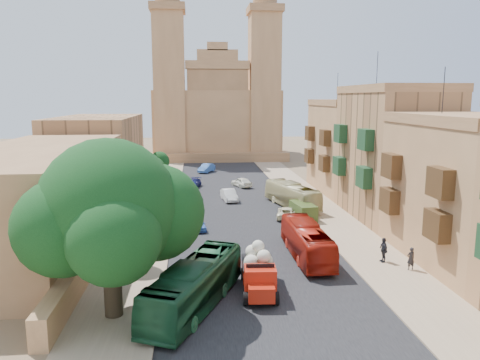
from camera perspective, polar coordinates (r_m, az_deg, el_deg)
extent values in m
plane|color=brown|center=(25.76, 5.88, -19.06)|extent=(260.00, 260.00, 0.00)
cube|color=black|center=(53.73, -0.41, -3.46)|extent=(14.00, 140.00, 0.01)
cube|color=#9C8166|center=(55.37, 9.45, -3.20)|extent=(5.00, 140.00, 0.01)
cube|color=#9C8166|center=(53.75, -10.57, -3.63)|extent=(5.00, 140.00, 0.01)
cube|color=#9C8166|center=(54.77, 6.92, -3.22)|extent=(0.25, 140.00, 0.12)
cube|color=#9C8166|center=(53.57, -7.90, -3.54)|extent=(0.25, 140.00, 0.12)
cube|color=#A7764B|center=(39.64, 26.00, -1.57)|extent=(8.00, 14.00, 10.50)
cube|color=#946640|center=(39.00, 26.63, 6.60)|extent=(8.20, 14.00, 0.80)
cylinder|color=black|center=(40.89, 23.57, 10.02)|extent=(0.06, 0.06, 3.60)
cube|color=#482E18|center=(34.40, 22.87, -5.12)|extent=(0.90, 2.20, 2.00)
cube|color=#482E18|center=(41.25, 17.74, -2.40)|extent=(0.90, 2.20, 2.00)
cube|color=#482E18|center=(33.79, 23.20, -0.30)|extent=(0.90, 2.20, 2.00)
cube|color=#482E18|center=(40.75, 17.96, 1.65)|extent=(0.90, 2.20, 2.00)
cube|color=#B27E50|center=(51.73, 18.06, 2.83)|extent=(8.00, 14.00, 13.00)
cube|color=#946640|center=(51.40, 18.48, 10.48)|extent=(8.20, 14.00, 0.80)
cylinder|color=black|center=(53.68, 16.38, 12.90)|extent=(0.06, 0.06, 3.60)
cube|color=#1A4124|center=(46.69, 14.85, 0.33)|extent=(0.90, 2.20, 2.00)
cube|color=#1A4124|center=(54.02, 11.99, 1.72)|extent=(0.90, 2.20, 2.00)
cube|color=#1A4124|center=(46.24, 15.05, 4.78)|extent=(0.90, 2.20, 2.00)
cube|color=#1A4124|center=(53.63, 12.13, 5.57)|extent=(0.90, 2.20, 2.00)
cube|color=#A7764B|center=(64.80, 13.12, 3.74)|extent=(8.00, 14.00, 11.50)
cube|color=#946640|center=(64.46, 13.34, 9.18)|extent=(8.20, 14.00, 0.80)
cylinder|color=black|center=(66.83, 11.80, 11.14)|extent=(0.06, 0.06, 3.60)
cube|color=#482E18|center=(59.94, 10.22, 2.02)|extent=(0.90, 2.20, 2.00)
cube|color=#482E18|center=(67.46, 8.43, 2.95)|extent=(0.90, 2.20, 2.00)
cube|color=#482E18|center=(59.59, 10.31, 5.09)|extent=(0.90, 2.20, 2.00)
cube|color=#482E18|center=(67.14, 8.50, 5.67)|extent=(0.90, 2.20, 2.00)
cube|color=#A7764B|center=(44.33, -15.60, -5.56)|extent=(1.00, 40.00, 1.80)
cube|color=#946640|center=(43.04, -23.50, -1.97)|extent=(10.00, 28.00, 8.40)
cube|color=#B27E50|center=(67.81, -16.87, 3.20)|extent=(10.00, 22.00, 10.00)
cube|color=#A7764B|center=(103.31, -2.95, 6.90)|extent=(26.00, 20.00, 14.00)
cube|color=#946640|center=(93.40, -2.62, 2.82)|extent=(28.00, 4.00, 1.80)
cube|color=#946640|center=(94.41, -2.72, 8.44)|extent=(12.00, 2.00, 16.00)
cube|color=#A7764B|center=(94.59, -2.77, 13.84)|extent=(12.60, 2.40, 1.60)
cube|color=#A7764B|center=(94.73, -2.78, 14.86)|extent=(8.00, 2.00, 2.40)
cube|color=#A7764B|center=(94.90, -2.79, 15.94)|extent=(4.00, 2.00, 1.60)
cube|color=#A7764B|center=(95.71, -8.58, 11.06)|extent=(6.00, 6.00, 29.00)
cube|color=#946640|center=(97.21, -8.82, 19.99)|extent=(6.80, 6.80, 1.40)
cylinder|color=#946640|center=(97.50, -8.85, 20.91)|extent=(4.80, 4.80, 1.80)
cube|color=#A7764B|center=(96.62, 2.96, 11.14)|extent=(6.00, 6.00, 29.00)
cube|color=#946640|center=(98.11, 3.04, 19.99)|extent=(6.80, 6.80, 1.40)
cylinder|color=#946640|center=(98.40, 3.05, 20.91)|extent=(4.80, 4.80, 1.80)
cylinder|color=#34271A|center=(28.52, -15.27, -12.03)|extent=(1.04, 1.04, 3.93)
sphere|color=black|center=(27.19, -15.70, -3.28)|extent=(7.87, 7.87, 7.87)
sphere|color=black|center=(28.21, -10.21, -3.89)|extent=(5.80, 5.80, 5.80)
sphere|color=black|center=(27.02, -20.74, -5.46)|extent=(5.38, 5.38, 5.38)
sphere|color=black|center=(24.98, -15.16, -6.89)|extent=(4.97, 4.97, 4.97)
sphere|color=black|center=(29.44, -17.19, -0.72)|extent=(4.56, 4.56, 4.56)
cylinder|color=#34271A|center=(36.35, -13.87, -8.78)|extent=(0.44, 0.44, 1.96)
sphere|color=black|center=(35.77, -14.00, -5.78)|extent=(2.85, 2.85, 2.85)
cylinder|color=#34271A|center=(47.74, -11.83, -4.02)|extent=(0.44, 0.44, 2.24)
sphere|color=black|center=(47.26, -11.93, -1.36)|extent=(3.26, 3.26, 3.26)
cylinder|color=#34271A|center=(59.39, -10.59, -1.16)|extent=(0.44, 0.44, 2.40)
sphere|color=black|center=(58.98, -10.67, 1.15)|extent=(3.49, 3.49, 3.49)
cylinder|color=#34271A|center=(71.19, -9.76, 0.56)|extent=(0.44, 0.44, 2.08)
sphere|color=black|center=(70.88, -9.81, 2.24)|extent=(3.02, 3.02, 3.02)
cube|color=red|center=(31.89, 2.19, -10.82)|extent=(2.27, 3.48, 0.84)
cube|color=black|center=(31.73, 2.20, -10.04)|extent=(2.32, 3.53, 0.11)
cube|color=red|center=(29.86, 2.47, -12.11)|extent=(2.06, 1.71, 1.68)
cube|color=red|center=(28.98, 2.62, -13.62)|extent=(1.66, 1.22, 0.93)
cube|color=black|center=(29.63, 2.48, -10.94)|extent=(1.77, 0.21, 0.84)
cylinder|color=black|center=(29.38, 0.70, -14.27)|extent=(0.38, 0.86, 0.84)
cylinder|color=black|center=(29.50, 4.43, -14.19)|extent=(0.38, 0.86, 0.84)
cylinder|color=black|center=(33.15, 0.41, -11.37)|extent=(0.38, 0.86, 0.84)
cylinder|color=black|center=(33.27, 3.68, -11.31)|extent=(0.38, 0.86, 0.84)
sphere|color=beige|center=(31.10, 1.40, -10.00)|extent=(1.02, 1.02, 1.02)
sphere|color=beige|center=(31.42, 3.09, -9.80)|extent=(1.02, 1.02, 1.02)
sphere|color=beige|center=(32.17, 2.13, -9.31)|extent=(1.02, 1.02, 1.02)
sphere|color=beige|center=(31.55, 1.51, -8.72)|extent=(0.93, 0.93, 0.93)
sphere|color=beige|center=(30.73, 2.92, -9.34)|extent=(0.93, 0.93, 0.93)
sphere|color=beige|center=(31.26, 2.22, -8.09)|extent=(0.84, 0.84, 0.84)
cube|color=#394D1D|center=(49.41, 7.69, -3.77)|extent=(2.28, 4.22, 1.66)
cylinder|color=black|center=(48.00, 7.40, -4.78)|extent=(0.35, 0.69, 0.66)
cylinder|color=black|center=(48.56, 9.14, -4.65)|extent=(0.35, 0.69, 0.66)
cylinder|color=black|center=(50.54, 6.28, -4.01)|extent=(0.35, 0.69, 0.66)
cylinder|color=black|center=(51.08, 7.94, -3.90)|extent=(0.35, 0.69, 0.66)
imported|color=#1A4D2C|center=(28.75, -5.54, -12.62)|extent=(6.44, 10.57, 2.92)
imported|color=#A51B0E|center=(37.52, 8.12, -7.39)|extent=(2.30, 9.72, 2.71)
imported|color=#CABE86|center=(54.47, 6.35, -1.85)|extent=(4.99, 10.24, 2.78)
imported|color=#4477D0|center=(45.18, -5.15, -5.36)|extent=(1.72, 3.49, 1.14)
imported|color=white|center=(57.57, -1.34, -1.85)|extent=(2.03, 4.41, 1.40)
imported|color=beige|center=(49.55, 5.73, -3.98)|extent=(2.89, 4.56, 1.17)
imported|color=#131853|center=(66.28, -5.73, -0.41)|extent=(2.69, 4.45, 1.21)
imported|color=white|center=(66.49, 0.20, -0.26)|extent=(3.03, 4.33, 1.37)
imported|color=#3968B8|center=(79.88, -4.10, 1.46)|extent=(3.21, 4.60, 1.44)
imported|color=#242225|center=(36.96, 20.10, -8.99)|extent=(0.69, 0.52, 1.72)
imported|color=#27282F|center=(37.97, 17.08, -8.14)|extent=(0.53, 1.15, 1.93)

